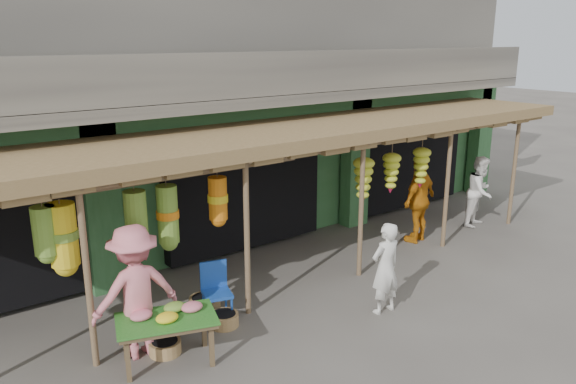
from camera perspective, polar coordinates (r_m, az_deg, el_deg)
ground at (r=10.35m, az=2.39°, el=-9.40°), size 80.00×80.00×0.00m
building at (r=13.53m, az=-10.93°, el=11.05°), size 16.40×6.80×7.00m
awning at (r=10.06m, az=-1.11°, el=5.24°), size 14.00×2.70×2.79m
flower_table at (r=7.99m, az=-12.15°, el=-12.57°), size 1.51×1.15×0.80m
blue_chair at (r=9.12m, az=-7.37°, el=-9.58°), size 0.54×0.55×0.91m
basket_left at (r=8.46m, az=-12.38°, el=-15.13°), size 0.47×0.47×0.19m
basket_mid at (r=9.56m, az=-8.46°, el=-11.11°), size 0.53×0.53×0.20m
basket_right at (r=9.02m, az=-6.50°, el=-12.76°), size 0.55×0.55×0.21m
person_front at (r=9.23m, az=9.86°, el=-7.63°), size 0.57×0.39×1.53m
person_right at (r=13.98m, az=18.95°, el=0.07°), size 0.95×0.82×1.68m
person_vendor at (r=12.49m, az=13.19°, el=-0.75°), size 1.18×0.66×1.90m
person_shopper at (r=8.15m, az=-15.25°, el=-9.73°), size 1.26×0.74×1.92m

